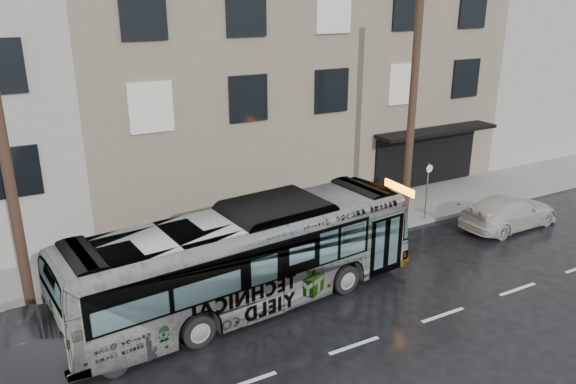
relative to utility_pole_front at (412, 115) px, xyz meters
name	(u,v)px	position (x,y,z in m)	size (l,w,h in m)	color
ground	(307,303)	(-6.50, -3.30, -4.65)	(120.00, 120.00, 0.00)	black
sidewalk	(242,243)	(-6.50, 1.60, -4.58)	(90.00, 3.60, 0.15)	gray
building_taupe	(266,68)	(-1.50, 9.40, 0.85)	(20.00, 12.00, 11.00)	gray
building_filler	(526,42)	(17.50, 9.40, 1.35)	(18.00, 12.00, 12.00)	#A8A59F
utility_pole_front	(412,115)	(0.00, 0.00, 0.00)	(0.30, 0.30, 9.00)	#402B20
utility_pole_rear	(7,165)	(-14.00, 0.00, 0.00)	(0.30, 0.30, 9.00)	#402B20
sign_post	(427,192)	(1.10, 0.00, -3.30)	(0.06, 0.06, 2.40)	slate
bus	(245,259)	(-8.17, -2.44, -3.09)	(2.62, 11.19, 3.12)	#B2B2B2
white_sedan	(509,212)	(3.75, -2.00, -4.00)	(1.83, 4.51, 1.31)	#B9B7B0
dark_sedan	(46,348)	(-13.89, -3.23, -3.83)	(1.73, 4.97, 1.64)	black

